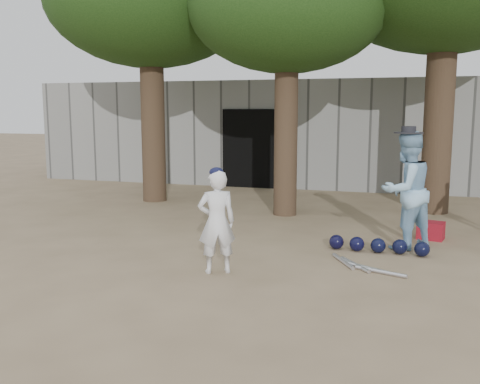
% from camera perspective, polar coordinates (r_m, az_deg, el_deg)
% --- Properties ---
extents(ground, '(70.00, 70.00, 0.00)m').
position_cam_1_polar(ground, '(7.56, -6.66, -8.04)').
color(ground, '#937C5E').
rests_on(ground, ground).
extents(boy_player, '(0.61, 0.54, 1.40)m').
position_cam_1_polar(boy_player, '(7.15, -2.50, -3.20)').
color(boy_player, white).
rests_on(boy_player, ground).
extents(spectator_blue, '(1.14, 1.13, 1.86)m').
position_cam_1_polar(spectator_blue, '(8.77, 17.27, 0.17)').
color(spectator_blue, '#95C4E7').
rests_on(spectator_blue, ground).
extents(red_bag, '(0.48, 0.41, 0.30)m').
position_cam_1_polar(red_bag, '(9.66, 19.68, -3.88)').
color(red_bag, maroon).
rests_on(red_bag, ground).
extents(back_building, '(16.00, 5.24, 3.00)m').
position_cam_1_polar(back_building, '(17.22, 7.31, 6.43)').
color(back_building, gray).
rests_on(back_building, ground).
extents(helmet_row, '(1.51, 0.30, 0.23)m').
position_cam_1_polar(helmet_row, '(8.52, 14.52, -5.54)').
color(helmet_row, black).
rests_on(helmet_row, ground).
extents(bat_pile, '(1.08, 0.84, 0.06)m').
position_cam_1_polar(bat_pile, '(7.67, 12.81, -7.74)').
color(bat_pile, silver).
rests_on(bat_pile, ground).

